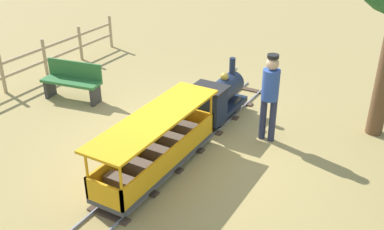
% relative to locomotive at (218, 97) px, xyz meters
% --- Properties ---
extents(ground_plane, '(60.00, 60.00, 0.00)m').
position_rel_locomotive_xyz_m(ground_plane, '(0.00, -1.03, -0.49)').
color(ground_plane, '#A38C51').
extents(track, '(0.68, 6.40, 0.04)m').
position_rel_locomotive_xyz_m(track, '(0.00, -1.22, -0.47)').
color(track, gray).
rests_on(track, ground_plane).
extents(locomotive, '(0.64, 1.45, 1.06)m').
position_rel_locomotive_xyz_m(locomotive, '(0.00, 0.00, 0.00)').
color(locomotive, '#192338').
rests_on(locomotive, ground_plane).
extents(passenger_car, '(0.74, 2.70, 0.97)m').
position_rel_locomotive_xyz_m(passenger_car, '(0.00, -2.12, -0.07)').
color(passenger_car, '#3F3F3F').
rests_on(passenger_car, ground_plane).
extents(conductor_person, '(0.30, 0.30, 1.62)m').
position_rel_locomotive_xyz_m(conductor_person, '(1.11, -0.24, 0.47)').
color(conductor_person, '#282D47').
rests_on(conductor_person, ground_plane).
extents(park_bench, '(1.35, 0.62, 0.82)m').
position_rel_locomotive_xyz_m(park_bench, '(-3.13, -0.70, -0.07)').
color(park_bench, '#2D6B33').
rests_on(park_bench, ground_plane).
extents(fence_section, '(0.08, 7.48, 0.90)m').
position_rel_locomotive_xyz_m(fence_section, '(-4.69, -1.22, -0.00)').
color(fence_section, tan).
rests_on(fence_section, ground_plane).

